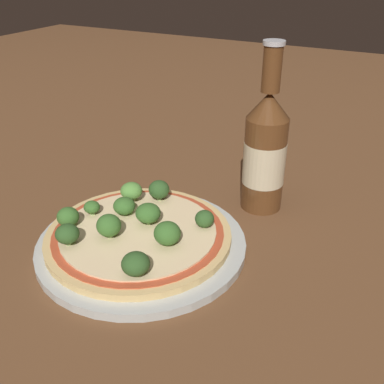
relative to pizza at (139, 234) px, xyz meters
name	(u,v)px	position (x,y,z in m)	size (l,w,h in m)	color
ground_plane	(145,253)	(0.02, -0.01, -0.02)	(3.00, 3.00, 0.00)	brown
plate	(142,244)	(0.01, 0.00, -0.01)	(0.29, 0.29, 0.01)	#B2B7B2
pizza	(139,234)	(0.00, 0.00, 0.00)	(0.26, 0.26, 0.01)	tan
broccoli_floret_0	(159,190)	(-0.02, 0.08, 0.02)	(0.03, 0.03, 0.03)	#89A866
broccoli_floret_1	(166,235)	(0.05, -0.01, 0.02)	(0.04, 0.04, 0.03)	#89A866
broccoli_floret_2	(205,219)	(0.08, 0.05, 0.02)	(0.03, 0.03, 0.02)	#89A866
broccoli_floret_3	(68,217)	(-0.09, -0.04, 0.02)	(0.03, 0.03, 0.03)	#89A866
broccoli_floret_4	(124,206)	(-0.04, 0.02, 0.02)	(0.03, 0.03, 0.03)	#89A866
broccoli_floret_5	(148,213)	(0.00, 0.02, 0.02)	(0.03, 0.03, 0.03)	#89A866
broccoli_floret_6	(109,225)	(-0.02, -0.03, 0.03)	(0.03, 0.03, 0.03)	#89A866
broccoli_floret_7	(136,264)	(0.05, -0.08, 0.02)	(0.03, 0.03, 0.03)	#89A866
broccoli_floret_8	(92,207)	(-0.08, 0.00, 0.02)	(0.02, 0.02, 0.02)	#89A866
broccoli_floret_9	(67,234)	(-0.06, -0.07, 0.02)	(0.03, 0.03, 0.03)	#89A866
broccoli_floret_10	(131,191)	(-0.05, 0.06, 0.03)	(0.03, 0.03, 0.03)	#89A866
beer_bottle	(265,151)	(0.11, 0.18, 0.08)	(0.06, 0.06, 0.26)	#563319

